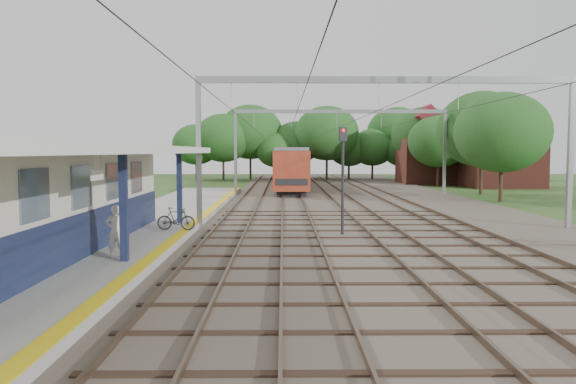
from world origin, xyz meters
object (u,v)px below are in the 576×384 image
object	(u,v)px
signal_post	(343,166)
train	(289,165)
bicycle	(176,219)
person	(116,231)

from	to	relation	value
signal_post	train	bearing A→B (deg)	78.24
signal_post	bicycle	bearing A→B (deg)	169.04
train	person	bearing A→B (deg)	-97.62
person	signal_post	world-z (taller)	signal_post
bicycle	train	distance (m)	38.08
train	signal_post	world-z (taller)	signal_post
person	train	distance (m)	44.04
bicycle	train	world-z (taller)	train
train	signal_post	xyz separation A→B (m)	(1.85, -37.27, 0.84)
person	train	world-z (taller)	train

